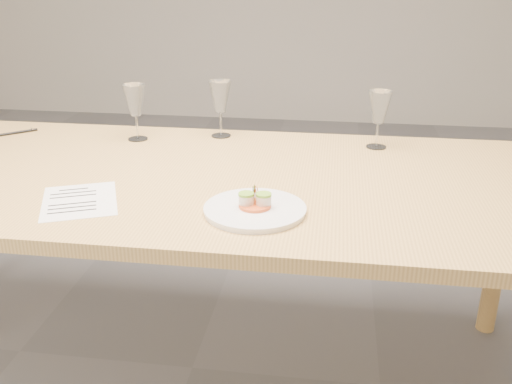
# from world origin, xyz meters

# --- Properties ---
(ground) EXTENTS (7.00, 7.00, 0.00)m
(ground) POSITION_xyz_m (0.00, 0.00, 0.00)
(ground) COLOR slate
(ground) RESTS_ON ground
(dining_table) EXTENTS (2.40, 1.00, 0.75)m
(dining_table) POSITION_xyz_m (0.00, 0.00, 0.68)
(dining_table) COLOR #DCAD5F
(dining_table) RESTS_ON ground
(dinner_plate) EXTENTS (0.27, 0.27, 0.07)m
(dinner_plate) POSITION_xyz_m (0.27, -0.27, 0.76)
(dinner_plate) COLOR white
(dinner_plate) RESTS_ON dining_table
(recipe_sheet) EXTENTS (0.28, 0.31, 0.00)m
(recipe_sheet) POSITION_xyz_m (-0.22, -0.26, 0.75)
(recipe_sheet) COLOR white
(recipe_sheet) RESTS_ON dining_table
(ballpoint_pen) EXTENTS (0.11, 0.10, 0.01)m
(ballpoint_pen) POSITION_xyz_m (-0.73, 0.34, 0.76)
(ballpoint_pen) COLOR black
(ballpoint_pen) RESTS_ON dining_table
(wine_glass_0) EXTENTS (0.08, 0.08, 0.20)m
(wine_glass_0) POSITION_xyz_m (-0.26, 0.33, 0.89)
(wine_glass_0) COLOR white
(wine_glass_0) RESTS_ON dining_table
(wine_glass_1) EXTENTS (0.08, 0.08, 0.21)m
(wine_glass_1) POSITION_xyz_m (0.04, 0.41, 0.90)
(wine_glass_1) COLOR white
(wine_glass_1) RESTS_ON dining_table
(wine_glass_2) EXTENTS (0.08, 0.08, 0.20)m
(wine_glass_2) POSITION_xyz_m (0.61, 0.35, 0.89)
(wine_glass_2) COLOR white
(wine_glass_2) RESTS_ON dining_table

